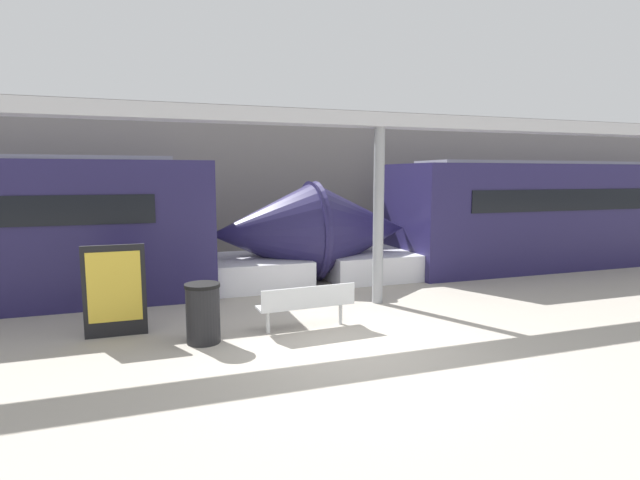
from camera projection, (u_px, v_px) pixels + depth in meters
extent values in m
plane|color=#A8A093|center=(355.00, 349.00, 8.04)|extent=(60.00, 60.00, 0.00)
cube|color=gray|center=(245.00, 184.00, 16.30)|extent=(56.00, 0.20, 5.00)
cube|color=#231E4C|center=(617.00, 213.00, 16.60)|extent=(16.01, 2.90, 3.10)
cone|color=#231E4C|center=(358.00, 229.00, 13.57)|extent=(2.77, 2.63, 2.63)
cube|color=silver|center=(366.00, 264.00, 13.78)|extent=(2.49, 2.46, 0.70)
cube|color=gray|center=(621.00, 164.00, 16.39)|extent=(14.41, 1.74, 0.10)
cone|color=#231E4C|center=(264.00, 233.00, 12.73)|extent=(2.77, 2.63, 2.63)
cube|color=silver|center=(255.00, 271.00, 12.76)|extent=(2.49, 2.46, 0.70)
cube|color=silver|center=(305.00, 305.00, 9.06)|extent=(1.80, 0.56, 0.04)
cube|color=silver|center=(309.00, 296.00, 8.85)|extent=(1.77, 0.15, 0.35)
cylinder|color=silver|center=(268.00, 321.00, 8.82)|extent=(0.07, 0.07, 0.43)
cylinder|color=silver|center=(341.00, 313.00, 9.36)|extent=(0.07, 0.07, 0.43)
cylinder|color=black|center=(203.00, 315.00, 8.30)|extent=(0.56, 0.56, 0.94)
cylinder|color=black|center=(202.00, 285.00, 8.23)|extent=(0.59, 0.59, 0.06)
cube|color=black|center=(115.00, 291.00, 8.58)|extent=(1.03, 0.06, 1.61)
cube|color=gold|center=(114.00, 287.00, 8.53)|extent=(0.87, 0.01, 1.22)
cylinder|color=gray|center=(378.00, 217.00, 10.74)|extent=(0.23, 0.23, 3.78)
cube|color=#B7B7BC|center=(380.00, 121.00, 10.48)|extent=(28.00, 0.60, 0.28)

